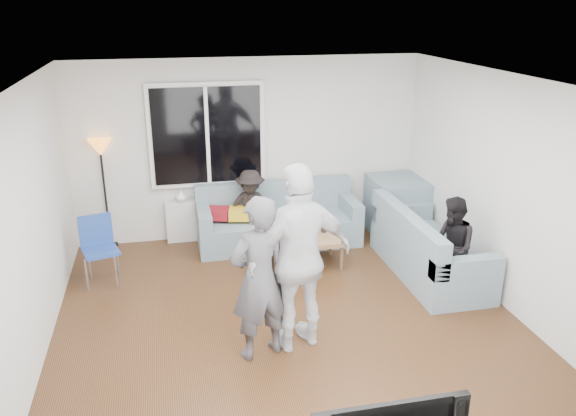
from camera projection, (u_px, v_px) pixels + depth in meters
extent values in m
cube|color=#56351C|center=(291.00, 329.00, 6.23)|extent=(5.00, 5.50, 0.04)
cube|color=white|center=(291.00, 81.00, 5.33)|extent=(5.00, 5.50, 0.04)
cube|color=silver|center=(249.00, 149.00, 8.32)|extent=(5.00, 0.04, 2.60)
cube|color=silver|center=(399.00, 384.00, 3.23)|extent=(5.00, 0.04, 2.60)
cube|color=silver|center=(23.00, 235.00, 5.27)|extent=(0.04, 5.50, 2.60)
cube|color=silver|center=(516.00, 197.00, 6.29)|extent=(0.04, 5.50, 2.60)
cube|color=white|center=(207.00, 135.00, 8.04)|extent=(1.62, 0.06, 1.47)
cube|color=black|center=(207.00, 136.00, 8.00)|extent=(1.50, 0.02, 1.35)
cube|color=white|center=(207.00, 136.00, 7.99)|extent=(0.05, 0.03, 1.35)
cube|color=silver|center=(211.00, 219.00, 8.43)|extent=(1.30, 0.12, 0.62)
imported|color=#295F26|center=(247.00, 185.00, 8.34)|extent=(0.22, 0.19, 0.37)
imported|color=white|center=(181.00, 196.00, 8.18)|extent=(0.18, 0.18, 0.16)
cube|color=slate|center=(400.00, 206.00, 8.60)|extent=(0.85, 0.85, 0.85)
cube|color=gold|center=(243.00, 213.00, 8.07)|extent=(0.44, 0.39, 0.14)
cube|color=maroon|center=(217.00, 213.00, 8.07)|extent=(0.43, 0.40, 0.13)
cube|color=#A3764F|center=(300.00, 252.00, 7.58)|extent=(1.11, 0.62, 0.40)
cylinder|color=maroon|center=(291.00, 234.00, 7.43)|extent=(0.17, 0.17, 0.17)
imported|color=#47474B|center=(259.00, 279.00, 5.47)|extent=(0.70, 0.58, 1.66)
imported|color=silver|center=(300.00, 259.00, 5.60)|extent=(1.21, 0.75, 1.92)
imported|color=black|center=(452.00, 247.00, 6.75)|extent=(0.49, 0.61, 1.20)
imported|color=black|center=(251.00, 208.00, 8.13)|extent=(0.79, 0.55, 1.12)
cylinder|color=black|center=(324.00, 225.00, 7.67)|extent=(0.07, 0.07, 0.21)
cylinder|color=black|center=(300.00, 227.00, 7.59)|extent=(0.07, 0.07, 0.21)
cylinder|color=#F5570E|center=(275.00, 230.00, 7.48)|extent=(0.07, 0.07, 0.23)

